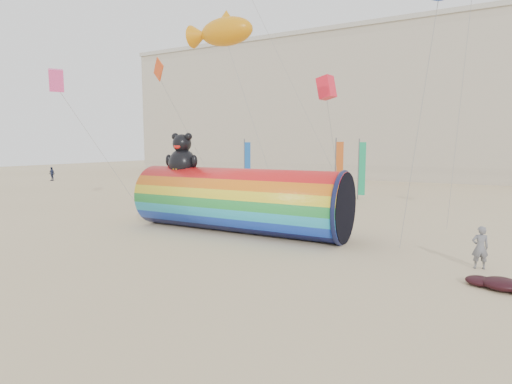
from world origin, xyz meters
The scene contains 7 objects.
ground centered at (0.00, 0.00, 0.00)m, with size 160.00×160.00×0.00m, color #CCB58C.
hotel_building centered at (-12.00, 45.95, 10.31)m, with size 60.40×15.40×20.60m.
windsock_assembly centered at (-1.37, 2.92, 1.80)m, with size 11.77×3.59×5.43m.
kite_handler centered at (10.04, 1.56, 0.82)m, with size 0.60×0.39×1.64m, color slate.
fabric_bundle centered at (10.84, -0.64, 0.17)m, with size 2.62×1.35×0.41m.
festival_banners centered at (-1.85, 16.09, 2.64)m, with size 9.79×4.50×5.20m.
flying_kites centered at (1.98, 5.08, 11.14)m, with size 30.26×10.84×9.34m.
Camera 1 is at (9.50, -15.34, 4.65)m, focal length 28.00 mm.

